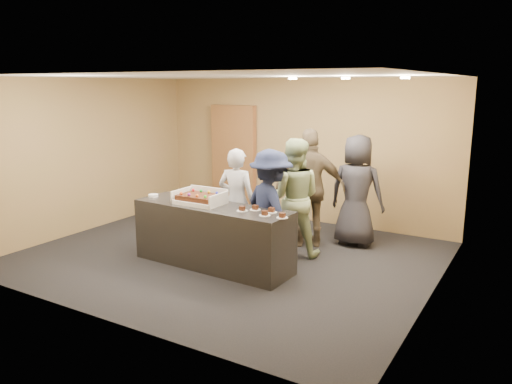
{
  "coord_description": "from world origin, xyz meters",
  "views": [
    {
      "loc": [
        4.08,
        -6.08,
        2.58
      ],
      "look_at": [
        0.48,
        0.0,
        1.06
      ],
      "focal_mm": 35.0,
      "sensor_mm": 36.0,
      "label": 1
    }
  ],
  "objects_px": {
    "person_dark_suit": "(357,191)",
    "plate_stack": "(153,195)",
    "storage_cabinet": "(234,159)",
    "person_brown_extra": "(310,188)",
    "cake_box": "(201,200)",
    "person_navy_man": "(271,208)",
    "person_sage_man": "(293,198)",
    "sheet_cake": "(200,197)",
    "person_server_grey": "(237,201)",
    "serving_counter": "(213,236)"
  },
  "relations": [
    {
      "from": "sheet_cake",
      "to": "person_dark_suit",
      "type": "xyz_separation_m",
      "value": [
        1.66,
        1.99,
        -0.09
      ]
    },
    {
      "from": "sheet_cake",
      "to": "person_navy_man",
      "type": "xyz_separation_m",
      "value": [
        0.92,
        0.45,
        -0.15
      ]
    },
    {
      "from": "person_server_grey",
      "to": "person_brown_extra",
      "type": "distance_m",
      "value": 1.22
    },
    {
      "from": "person_navy_man",
      "to": "plate_stack",
      "type": "bearing_deg",
      "value": 44.12
    },
    {
      "from": "cake_box",
      "to": "person_sage_man",
      "type": "relative_size",
      "value": 0.38
    },
    {
      "from": "plate_stack",
      "to": "storage_cabinet",
      "type": "bearing_deg",
      "value": 97.89
    },
    {
      "from": "sheet_cake",
      "to": "person_dark_suit",
      "type": "height_order",
      "value": "person_dark_suit"
    },
    {
      "from": "storage_cabinet",
      "to": "person_sage_man",
      "type": "distance_m",
      "value": 2.95
    },
    {
      "from": "person_sage_man",
      "to": "person_server_grey",
      "type": "bearing_deg",
      "value": 1.32
    },
    {
      "from": "person_navy_man",
      "to": "person_brown_extra",
      "type": "height_order",
      "value": "person_brown_extra"
    },
    {
      "from": "plate_stack",
      "to": "person_navy_man",
      "type": "bearing_deg",
      "value": 13.84
    },
    {
      "from": "plate_stack",
      "to": "person_navy_man",
      "type": "distance_m",
      "value": 1.87
    },
    {
      "from": "serving_counter",
      "to": "person_brown_extra",
      "type": "xyz_separation_m",
      "value": [
        0.82,
        1.56,
        0.5
      ]
    },
    {
      "from": "storage_cabinet",
      "to": "person_navy_man",
      "type": "bearing_deg",
      "value": -47.67
    },
    {
      "from": "person_sage_man",
      "to": "person_brown_extra",
      "type": "bearing_deg",
      "value": -115.9
    },
    {
      "from": "sheet_cake",
      "to": "cake_box",
      "type": "bearing_deg",
      "value": 89.07
    },
    {
      "from": "cake_box",
      "to": "person_dark_suit",
      "type": "distance_m",
      "value": 2.57
    },
    {
      "from": "sheet_cake",
      "to": "plate_stack",
      "type": "bearing_deg",
      "value": 179.81
    },
    {
      "from": "cake_box",
      "to": "person_server_grey",
      "type": "distance_m",
      "value": 0.69
    },
    {
      "from": "sheet_cake",
      "to": "person_sage_man",
      "type": "bearing_deg",
      "value": 45.75
    },
    {
      "from": "storage_cabinet",
      "to": "cake_box",
      "type": "height_order",
      "value": "storage_cabinet"
    },
    {
      "from": "cake_box",
      "to": "person_server_grey",
      "type": "xyz_separation_m",
      "value": [
        0.2,
        0.65,
        -0.12
      ]
    },
    {
      "from": "cake_box",
      "to": "person_server_grey",
      "type": "height_order",
      "value": "person_server_grey"
    },
    {
      "from": "storage_cabinet",
      "to": "person_server_grey",
      "type": "distance_m",
      "value": 2.67
    },
    {
      "from": "serving_counter",
      "to": "plate_stack",
      "type": "xyz_separation_m",
      "value": [
        -1.11,
        0.0,
        0.47
      ]
    },
    {
      "from": "sheet_cake",
      "to": "person_sage_man",
      "type": "xyz_separation_m",
      "value": [
        0.99,
        1.02,
        -0.09
      ]
    },
    {
      "from": "person_server_grey",
      "to": "person_brown_extra",
      "type": "xyz_separation_m",
      "value": [
        0.83,
        0.88,
        0.13
      ]
    },
    {
      "from": "storage_cabinet",
      "to": "person_brown_extra",
      "type": "xyz_separation_m",
      "value": [
        2.32,
        -1.32,
        -0.13
      ]
    },
    {
      "from": "storage_cabinet",
      "to": "person_dark_suit",
      "type": "distance_m",
      "value": 3.09
    },
    {
      "from": "person_server_grey",
      "to": "person_dark_suit",
      "type": "distance_m",
      "value": 1.96
    },
    {
      "from": "person_dark_suit",
      "to": "plate_stack",
      "type": "bearing_deg",
      "value": 37.27
    },
    {
      "from": "person_server_grey",
      "to": "sheet_cake",
      "type": "bearing_deg",
      "value": 64.48
    },
    {
      "from": "storage_cabinet",
      "to": "plate_stack",
      "type": "height_order",
      "value": "storage_cabinet"
    },
    {
      "from": "person_sage_man",
      "to": "person_brown_extra",
      "type": "relative_size",
      "value": 0.95
    },
    {
      "from": "person_dark_suit",
      "to": "person_brown_extra",
      "type": "bearing_deg",
      "value": 33.37
    },
    {
      "from": "serving_counter",
      "to": "person_server_grey",
      "type": "distance_m",
      "value": 0.77
    },
    {
      "from": "cake_box",
      "to": "serving_counter",
      "type": "bearing_deg",
      "value": -6.75
    },
    {
      "from": "person_dark_suit",
      "to": "sheet_cake",
      "type": "bearing_deg",
      "value": 49.51
    },
    {
      "from": "storage_cabinet",
      "to": "person_brown_extra",
      "type": "bearing_deg",
      "value": -29.57
    },
    {
      "from": "cake_box",
      "to": "person_sage_man",
      "type": "height_order",
      "value": "person_sage_man"
    },
    {
      "from": "person_navy_man",
      "to": "person_dark_suit",
      "type": "distance_m",
      "value": 1.7
    },
    {
      "from": "cake_box",
      "to": "person_navy_man",
      "type": "bearing_deg",
      "value": 24.67
    },
    {
      "from": "serving_counter",
      "to": "sheet_cake",
      "type": "relative_size",
      "value": 4.07
    },
    {
      "from": "serving_counter",
      "to": "person_brown_extra",
      "type": "bearing_deg",
      "value": 64.79
    },
    {
      "from": "cake_box",
      "to": "plate_stack",
      "type": "height_order",
      "value": "cake_box"
    },
    {
      "from": "cake_box",
      "to": "person_navy_man",
      "type": "height_order",
      "value": "person_navy_man"
    },
    {
      "from": "person_navy_man",
      "to": "cake_box",
      "type": "bearing_deg",
      "value": 54.95
    },
    {
      "from": "sheet_cake",
      "to": "person_dark_suit",
      "type": "distance_m",
      "value": 2.59
    },
    {
      "from": "person_server_grey",
      "to": "person_brown_extra",
      "type": "height_order",
      "value": "person_brown_extra"
    },
    {
      "from": "cake_box",
      "to": "sheet_cake",
      "type": "xyz_separation_m",
      "value": [
        -0.0,
        -0.03,
        0.05
      ]
    }
  ]
}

